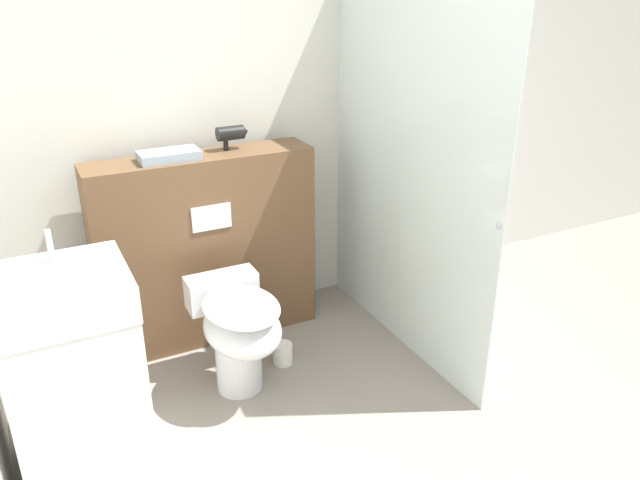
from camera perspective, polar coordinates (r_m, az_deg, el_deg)
name	(u,v)px	position (r m, az deg, el deg)	size (l,w,h in m)	color
wall_back	(263,114)	(3.80, -5.23, 11.44)	(8.00, 0.06, 2.50)	silver
partition_panel	(207,249)	(3.65, -10.32, -0.82)	(1.25, 0.29, 1.11)	brown
shower_glass	(407,173)	(3.40, 7.97, 6.12)	(0.04, 1.53, 2.07)	silver
toilet	(238,330)	(3.21, -7.48, -8.13)	(0.37, 0.63, 0.57)	white
sink_vanity	(75,376)	(2.85, -21.46, -11.47)	(0.52, 0.50, 1.09)	white
hair_drier	(232,133)	(3.53, -8.06, 9.63)	(0.18, 0.08, 0.13)	black
folded_towel	(169,155)	(3.40, -13.63, 7.52)	(0.31, 0.17, 0.05)	#8C9EAD
spare_toilet_roll	(283,354)	(3.55, -3.44, -10.33)	(0.11, 0.11, 0.12)	white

